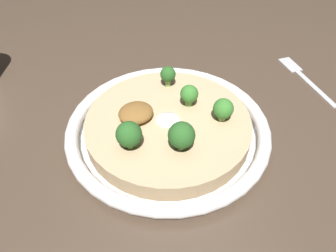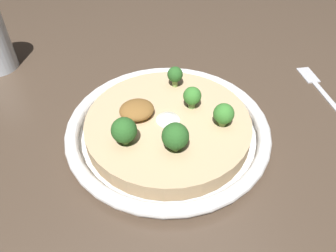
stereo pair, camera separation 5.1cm
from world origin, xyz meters
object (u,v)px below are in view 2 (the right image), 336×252
broccoli_right (224,114)px  broccoli_back (175,75)px  broccoli_back_right (192,96)px  broccoli_front (175,136)px  risotto_bowl (168,128)px  fork_utensil (318,87)px  broccoli_left (124,130)px

broccoli_right → broccoli_back: size_ratio=1.01×
broccoli_back_right → broccoli_back: bearing=94.5°
broccoli_right → broccoli_front: bearing=-165.1°
broccoli_front → broccoli_back: bearing=69.0°
risotto_bowl → fork_utensil: (0.31, 0.02, -0.01)m
broccoli_left → broccoli_front: 0.07m
broccoli_right → fork_utensil: bearing=14.1°
risotto_bowl → broccoli_front: (-0.01, -0.06, 0.04)m
broccoli_back_right → broccoli_left: (-0.12, -0.04, 0.00)m
broccoli_front → fork_utensil: broccoli_front is taller
broccoli_left → fork_utensil: (0.38, 0.05, -0.06)m
broccoli_right → broccoli_back_right: size_ratio=1.00×
broccoli_back → broccoli_front: size_ratio=0.82×
broccoli_back → fork_utensil: broccoli_back is taller
risotto_bowl → fork_utensil: risotto_bowl is taller
broccoli_right → broccoli_front: size_ratio=0.83×
broccoli_back_right → broccoli_left: 0.13m
risotto_bowl → broccoli_back: 0.10m
broccoli_back_right → broccoli_back: same height
broccoli_back → fork_utensil: size_ratio=0.22×
broccoli_back → broccoli_front: broccoli_front is taller
broccoli_back_right → broccoli_front: (-0.06, -0.08, 0.00)m
broccoli_back_right → broccoli_back: 0.06m
risotto_bowl → broccoli_back_right: 0.06m
broccoli_front → fork_utensil: size_ratio=0.27×
broccoli_back_right → fork_utensil: 0.27m
broccoli_right → broccoli_left: size_ratio=0.85×
broccoli_right → broccoli_left: 0.15m
risotto_bowl → broccoli_left: (-0.07, -0.03, 0.04)m
risotto_bowl → broccoli_right: 0.09m
broccoli_back_right → broccoli_left: bearing=-161.5°
broccoli_back_right → broccoli_front: bearing=-127.2°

